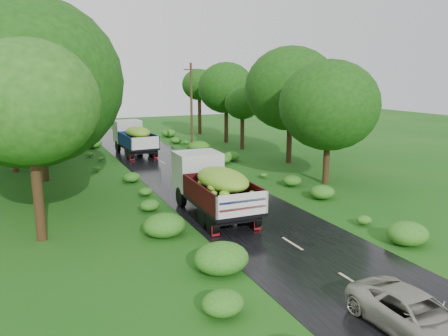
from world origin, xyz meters
TOP-DOWN VIEW (x-y plane):
  - ground at (0.00, 0.00)m, footprint 120.00×120.00m
  - road at (0.00, 5.00)m, footprint 6.50×80.00m
  - road_lines at (0.00, 6.00)m, footprint 0.12×69.60m
  - truck_near at (-1.61, 5.41)m, footprint 2.71×7.22m
  - truck_far at (-1.27, 24.93)m, footprint 2.76×7.13m
  - car at (-0.59, -7.22)m, footprint 2.00×4.21m
  - utility_pole at (4.25, 24.21)m, footprint 1.47×0.30m
  - trees_left at (-9.98, 22.78)m, footprint 6.88×33.52m
  - trees_right at (9.21, 19.75)m, footprint 5.45×30.44m
  - shrubs at (0.00, 14.00)m, footprint 11.90×44.00m

SIDE VIEW (x-z plane):
  - ground at x=0.00m, z-range 0.00..0.00m
  - road at x=0.00m, z-range 0.00..0.02m
  - road_lines at x=0.00m, z-range 0.02..0.02m
  - shrubs at x=0.00m, z-range 0.00..0.70m
  - car at x=-0.59m, z-range 0.02..1.18m
  - truck_far at x=-1.27m, z-range 0.19..3.15m
  - truck_near at x=-1.61m, z-range 0.20..3.20m
  - utility_pole at x=4.25m, z-range 0.12..8.52m
  - trees_right at x=9.21m, z-range 1.69..9.62m
  - trees_left at x=-9.98m, z-range 1.96..11.71m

